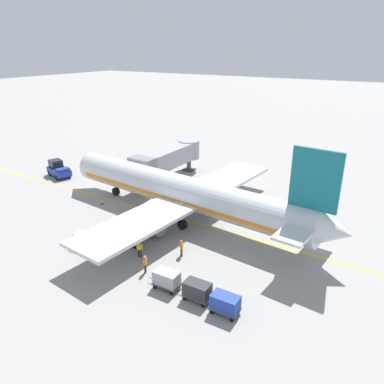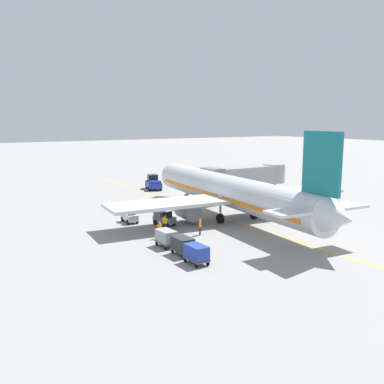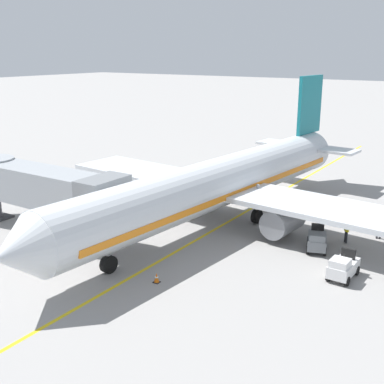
# 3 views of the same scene
# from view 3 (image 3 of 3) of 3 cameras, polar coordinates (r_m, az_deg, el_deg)

# --- Properties ---
(ground_plane) EXTENTS (400.00, 400.00, 0.00)m
(ground_plane) POSITION_cam_3_polar(r_m,az_deg,el_deg) (37.03, 2.68, -4.34)
(ground_plane) COLOR gray
(gate_lead_in_line) EXTENTS (0.24, 80.00, 0.01)m
(gate_lead_in_line) POSITION_cam_3_polar(r_m,az_deg,el_deg) (37.03, 2.68, -4.33)
(gate_lead_in_line) COLOR gold
(gate_lead_in_line) RESTS_ON ground
(parked_airliner) EXTENTS (30.35, 37.35, 10.63)m
(parked_airliner) POSITION_cam_3_polar(r_m,az_deg,el_deg) (37.52, 3.28, 1.04)
(parked_airliner) COLOR silver
(parked_airliner) RESTS_ON ground
(jet_bridge) EXTENTS (14.31, 3.50, 4.98)m
(jet_bridge) POSITION_cam_3_polar(r_m,az_deg,el_deg) (37.06, -17.05, 0.58)
(jet_bridge) COLOR #93999E
(jet_bridge) RESTS_ON ground
(baggage_tug_lead) EXTENTS (1.37, 2.54, 1.62)m
(baggage_tug_lead) POSITION_cam_3_polar(r_m,az_deg,el_deg) (30.41, 17.07, -8.32)
(baggage_tug_lead) COLOR silver
(baggage_tug_lead) RESTS_ON ground
(baggage_tug_trailing) EXTENTS (1.96, 2.75, 1.62)m
(baggage_tug_trailing) POSITION_cam_3_polar(r_m,az_deg,el_deg) (34.02, 14.26, -5.45)
(baggage_tug_trailing) COLOR slate
(baggage_tug_trailing) RESTS_ON ground
(ground_crew_wing_walker) EXTENTS (0.53, 0.62, 1.69)m
(ground_crew_wing_walker) POSITION_cam_3_polar(r_m,az_deg,el_deg) (39.37, 15.59, -2.21)
(ground_crew_wing_walker) COLOR #232328
(ground_crew_wing_walker) RESTS_ON ground
(ground_crew_loader) EXTENTS (0.69, 0.40, 1.69)m
(ground_crew_loader) POSITION_cam_3_polar(r_m,az_deg,el_deg) (37.35, 20.88, -3.69)
(ground_crew_loader) COLOR #232328
(ground_crew_loader) RESTS_ON ground
(ground_crew_marshaller) EXTENTS (0.47, 0.65, 1.69)m
(ground_crew_marshaller) POSITION_cam_3_polar(r_m,az_deg,el_deg) (35.83, 17.46, -4.18)
(ground_crew_marshaller) COLOR #232328
(ground_crew_marshaller) RESTS_ON ground
(safety_cone_nose_left) EXTENTS (0.36, 0.36, 0.59)m
(safety_cone_nose_left) POSITION_cam_3_polar(r_m,az_deg,el_deg) (28.86, -4.12, -9.88)
(safety_cone_nose_left) COLOR black
(safety_cone_nose_left) RESTS_ON ground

